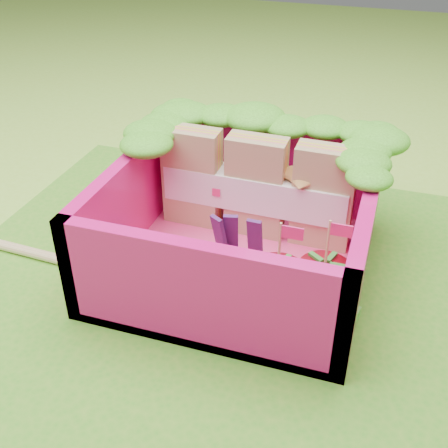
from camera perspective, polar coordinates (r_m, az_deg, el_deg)
ground at (r=2.95m, az=-2.64°, el=-5.99°), size 14.00×14.00×0.00m
placemat at (r=2.94m, az=-2.65°, el=-5.77°), size 2.60×2.60×0.03m
bento_floor at (r=3.00m, az=1.57°, el=-3.89°), size 1.30×1.30×0.05m
bento_box at (r=2.86m, az=1.65°, el=0.13°), size 1.30×1.30×0.55m
lettuce_ruffle at (r=3.11m, az=4.28°, el=9.78°), size 1.43×0.83×0.11m
sandwich_stack at (r=3.07m, az=3.35°, el=3.74°), size 1.06×0.19×0.57m
broccoli at (r=2.82m, az=-10.00°, el=-2.42°), size 0.33×0.33×0.24m
carrot_sticks at (r=2.74m, az=-5.88°, el=-4.26°), size 0.11×0.10×0.26m
purple_wedges at (r=2.75m, az=1.25°, el=-2.30°), size 0.23×0.09×0.38m
strawberry_left at (r=2.59m, az=5.38°, el=-6.53°), size 0.25×0.25×0.49m
strawberry_right at (r=2.65m, az=10.00°, el=-6.06°), size 0.24×0.24×0.48m
snap_peas at (r=2.75m, az=8.30°, el=-7.06°), size 0.62×0.53×0.05m
chopsticks at (r=3.24m, az=-18.73°, el=-2.82°), size 2.27×0.18×0.04m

